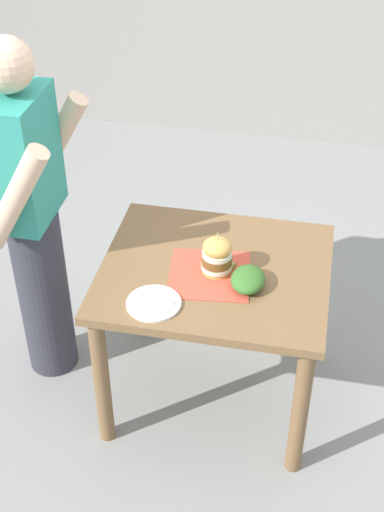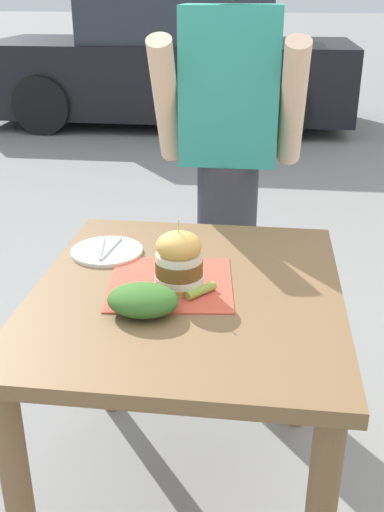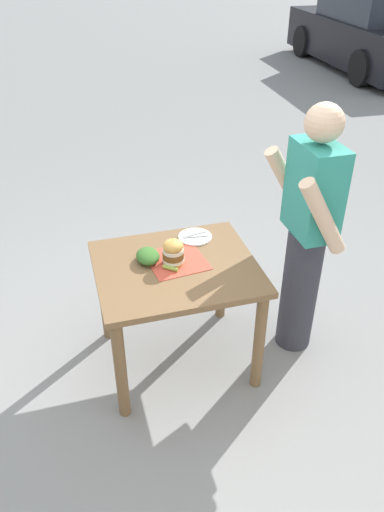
{
  "view_description": "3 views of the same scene",
  "coord_description": "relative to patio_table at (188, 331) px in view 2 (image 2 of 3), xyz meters",
  "views": [
    {
      "loc": [
        -2.33,
        -0.37,
        2.64
      ],
      "look_at": [
        0.0,
        0.1,
        0.82
      ],
      "focal_mm": 50.0,
      "sensor_mm": 36.0,
      "label": 1
    },
    {
      "loc": [
        0.19,
        -1.44,
        1.52
      ],
      "look_at": [
        0.0,
        0.1,
        0.82
      ],
      "focal_mm": 42.0,
      "sensor_mm": 36.0,
      "label": 2
    },
    {
      "loc": [
        2.39,
        -0.58,
        2.46
      ],
      "look_at": [
        0.0,
        0.1,
        0.82
      ],
      "focal_mm": 35.0,
      "sensor_mm": 36.0,
      "label": 3
    }
  ],
  "objects": [
    {
      "name": "pickle_spear",
      "position": [
        0.04,
        -0.04,
        0.15
      ],
      "size": [
        0.08,
        0.09,
        0.02
      ],
      "primitive_type": "cylinder",
      "rotation": [
        0.0,
        1.57,
        0.86
      ],
      "color": "#8EA83D",
      "rests_on": "serving_paper"
    },
    {
      "name": "parked_car_mid_block",
      "position": [
        -0.94,
        5.84,
        0.09
      ],
      "size": [
        4.2,
        1.84,
        1.6
      ],
      "color": "black",
      "rests_on": "ground"
    },
    {
      "name": "serving_paper",
      "position": [
        -0.05,
        0.02,
        0.14
      ],
      "size": [
        0.37,
        0.37,
        0.0
      ],
      "primitive_type": "cube",
      "rotation": [
        0.0,
        0.0,
        0.11
      ],
      "color": "#D64C38",
      "rests_on": "patio_table"
    },
    {
      "name": "sandwich",
      "position": [
        -0.02,
        -0.01,
        0.22
      ],
      "size": [
        0.13,
        0.13,
        0.2
      ],
      "color": "gold",
      "rests_on": "serving_paper"
    },
    {
      "name": "side_plate_with_forks",
      "position": [
        -0.28,
        0.2,
        0.14
      ],
      "size": [
        0.22,
        0.22,
        0.02
      ],
      "color": "white",
      "rests_on": "patio_table"
    },
    {
      "name": "diner_across_table",
      "position": [
        0.05,
        0.82,
        0.26
      ],
      "size": [
        0.55,
        0.35,
        1.69
      ],
      "color": "#33333D",
      "rests_on": "ground"
    },
    {
      "name": "patio_table",
      "position": [
        0.0,
        0.0,
        0.0
      ],
      "size": [
        0.83,
        0.96,
        0.77
      ],
      "color": "brown",
      "rests_on": "ground"
    },
    {
      "name": "side_salad",
      "position": [
        -0.09,
        -0.15,
        0.17
      ],
      "size": [
        0.18,
        0.14,
        0.07
      ],
      "primitive_type": "ellipsoid",
      "color": "#386B28",
      "rests_on": "patio_table"
    },
    {
      "name": "ground_plane",
      "position": [
        0.0,
        0.0,
        -0.63
      ],
      "size": [
        80.0,
        80.0,
        0.0
      ],
      "primitive_type": "plane",
      "color": "gray"
    }
  ]
}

